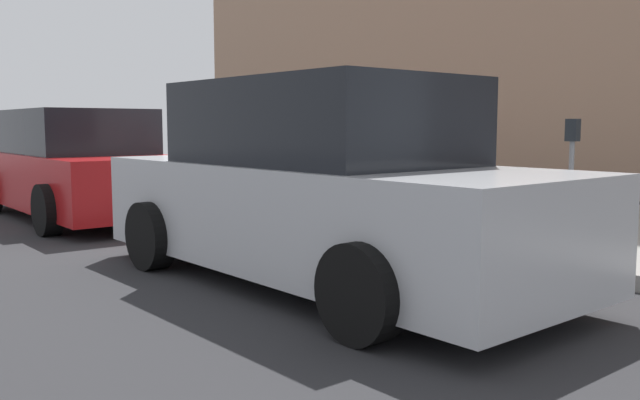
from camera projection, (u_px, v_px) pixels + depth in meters
name	position (u px, v px, depth m)	size (l,w,h in m)	color
ground_plane	(262.00, 223.00, 9.40)	(40.00, 40.00, 0.00)	#28282B
sidewalk_curb	(387.00, 204.00, 11.01)	(18.00, 5.00, 0.14)	gray
suitcase_red_0	(468.00, 209.00, 7.42)	(0.51, 0.29, 0.65)	red
suitcase_olive_1	(431.00, 201.00, 7.78)	(0.36, 0.23, 0.99)	#59601E
suitcase_black_2	(404.00, 203.00, 8.12)	(0.35, 0.21, 0.83)	black
suitcase_maroon_3	(370.00, 195.00, 8.40)	(0.43, 0.21, 0.91)	maroon
suitcase_navy_4	(349.00, 197.00, 8.87)	(0.44, 0.24, 0.84)	navy
suitcase_silver_5	(324.00, 187.00, 9.27)	(0.45, 0.22, 0.99)	#9EA0A8
suitcase_teal_6	(297.00, 184.00, 9.62)	(0.44, 0.26, 1.04)	#0F606B
fire_hydrant	(270.00, 177.00, 10.11)	(0.39, 0.21, 0.85)	#D89E0C
bollard_post	(244.00, 179.00, 10.37)	(0.13, 0.13, 0.78)	#333338
parking_meter	(571.00, 164.00, 6.69)	(0.12, 0.09, 1.27)	slate
parked_car_silver_0	(320.00, 190.00, 5.76)	(4.62, 2.01, 1.72)	#B2B5BA
parked_car_red_1	(77.00, 167.00, 9.88)	(4.69, 2.08, 1.57)	#AD1619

